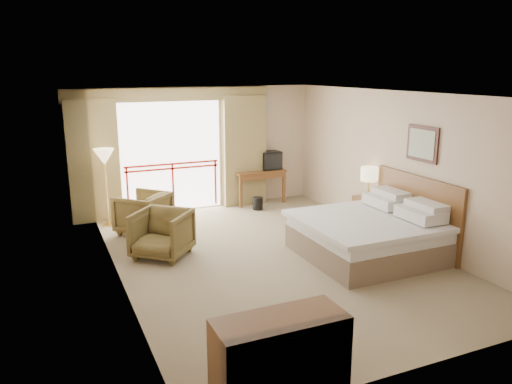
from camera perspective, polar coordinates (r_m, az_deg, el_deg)
name	(u,v)px	position (r m, az deg, el deg)	size (l,w,h in m)	color
floor	(273,257)	(8.46, 1.99, -7.42)	(7.00, 7.00, 0.00)	#847658
ceiling	(275,94)	(7.89, 2.16, 11.17)	(7.00, 7.00, 0.00)	white
wall_back	(206,148)	(11.27, -5.72, 5.05)	(5.00, 5.00, 0.00)	#CEB395
wall_front	(427,248)	(5.26, 18.98, -6.06)	(5.00, 5.00, 0.00)	#CEB395
wall_left	(116,194)	(7.36, -15.75, -0.20)	(7.00, 7.00, 0.00)	#CEB395
wall_right	(398,167)	(9.41, 15.94, 2.81)	(7.00, 7.00, 0.00)	#CEB395
balcony_door	(172,157)	(11.05, -9.62, 3.96)	(2.40, 2.40, 0.00)	white
balcony_railing	(173,175)	(11.11, -9.51, 1.97)	(2.09, 0.03, 1.02)	#AF200F
curtain_left	(93,161)	(10.64, -18.10, 3.35)	(1.00, 0.26, 2.50)	olive
curtain_right	(244,151)	(11.43, -1.41, 4.73)	(1.00, 0.26, 2.50)	olive
valance	(170,94)	(10.81, -9.78, 10.94)	(4.40, 0.22, 0.28)	olive
hvac_vent	(260,101)	(11.59, 0.42, 10.34)	(0.50, 0.04, 0.50)	silver
bed	(370,235)	(8.59, 12.85, -4.77)	(2.13, 2.06, 0.97)	brown
headboard	(416,212)	(9.10, 17.84, -2.24)	(0.06, 2.10, 1.30)	#5A3317
framed_art	(422,144)	(8.86, 18.47, 5.25)	(0.04, 0.72, 0.60)	black
nightstand	(368,213)	(10.01, 12.73, -2.40)	(0.45, 0.54, 0.64)	#5A3317
table_lamp	(369,175)	(9.87, 12.80, 1.96)	(0.33, 0.33, 0.57)	tan
phone	(372,198)	(9.77, 13.13, -0.63)	(0.17, 0.14, 0.08)	black
desk	(258,177)	(11.70, 0.18, 1.75)	(1.19, 0.58, 0.78)	#5A3317
tv	(270,160)	(11.70, 1.64, 3.64)	(0.47, 0.37, 0.42)	black
coffee_maker	(245,166)	(11.46, -1.32, 2.99)	(0.12, 0.12, 0.25)	black
cup	(251,169)	(11.49, -0.53, 2.63)	(0.07, 0.07, 0.10)	white
wastebasket	(258,204)	(11.16, 0.22, -1.32)	(0.22, 0.22, 0.28)	black
armchair_far	(144,233)	(9.89, -12.67, -4.55)	(0.85, 0.87, 0.79)	#4E401E
armchair_near	(163,256)	(8.63, -10.59, -7.23)	(0.85, 0.88, 0.80)	#4E401E
side_table	(152,222)	(9.18, -11.84, -3.41)	(0.52, 0.52, 0.57)	black
book	(151,213)	(9.13, -11.89, -2.32)	(0.17, 0.22, 0.02)	white
floor_lamp	(104,160)	(10.23, -16.95, 3.54)	(0.40, 0.40, 1.56)	tan
dresser	(280,359)	(4.96, 2.78, -18.53)	(1.26, 0.54, 0.84)	#5A3317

